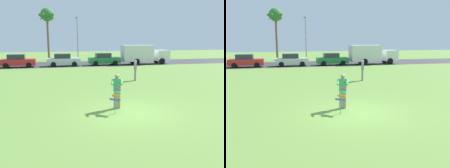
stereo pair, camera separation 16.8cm
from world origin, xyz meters
The scene contains 11 objects.
ground_plane centered at (0.00, 0.00, 0.00)m, with size 120.00×120.00×0.00m, color olive.
road_strip centered at (0.00, 23.58, 0.01)m, with size 120.00×8.00×0.01m, color #38383D.
person_kite_flyer centered at (-0.45, 0.75, 0.95)m, with size 0.68×0.75×1.73m.
kite_held centered at (-0.69, 0.06, 0.77)m, with size 0.66×0.73×1.14m.
parked_car_red centered at (-7.46, 21.18, 0.77)m, with size 4.20×1.84×1.60m.
parked_car_silver centered at (-1.92, 21.18, 0.77)m, with size 4.23×1.90×1.60m.
parked_car_green centered at (3.46, 21.18, 0.77)m, with size 4.22×1.88×1.60m.
parked_truck_white_box centered at (8.99, 21.18, 1.41)m, with size 6.73×2.19×2.62m.
palm_tree_right_near centered at (-3.72, 30.00, 6.91)m, with size 2.58×2.71×8.31m.
streetlight_pole centered at (0.79, 28.35, 4.00)m, with size 0.24×1.65×7.00m.
person_walker_near centered at (3.25, 8.34, 0.93)m, with size 0.32×0.55×1.73m.
Camera 2 is at (-3.41, -10.36, 3.36)m, focal length 38.41 mm.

